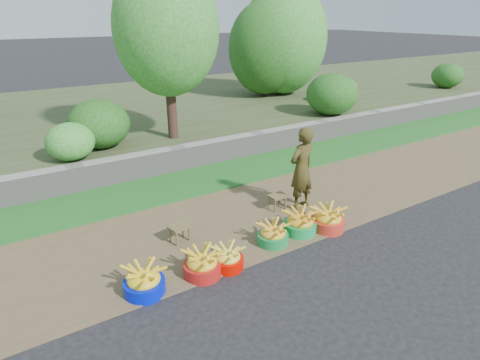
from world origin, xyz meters
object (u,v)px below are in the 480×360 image
vendor_woman (301,169)px  basin_c (228,258)px  basin_b (202,264)px  basin_d (273,235)px  stool_left (180,229)px  basin_f (328,219)px  basin_a (144,281)px  basin_e (300,223)px  stool_right (278,198)px

vendor_woman → basin_c: bearing=14.2°
vendor_woman → basin_b: bearing=10.2°
basin_d → stool_left: bearing=146.0°
basin_f → stool_left: 2.46m
basin_a → basin_e: (2.71, 0.12, 0.00)m
basin_a → basin_f: size_ratio=0.96×
basin_b → stool_left: 0.97m
basin_a → basin_f: bearing=-0.6°
basin_b → basin_c: (0.39, -0.03, -0.02)m
basin_f → stool_right: 1.07m
basin_d → stool_right: size_ratio=1.53×
basin_b → stool_right: 2.34m
basin_b → basin_d: bearing=6.1°
basin_a → stool_left: basin_a is taller
basin_a → basin_c: 1.21m
basin_e → vendor_woman: bearing=50.5°
stool_right → vendor_woman: vendor_woman is taller
basin_d → basin_a: bearing=-177.7°
basin_b → stool_left: (0.10, 0.96, 0.07)m
basin_b → basin_d: basin_b is taller
vendor_woman → basin_e: bearing=40.9°
basin_e → vendor_woman: vendor_woman is taller
stool_left → basin_a: bearing=-135.1°
basin_f → basin_c: bearing=-178.5°
basin_c → vendor_woman: (2.09, 0.92, 0.63)m
basin_d → stool_right: bearing=49.5°
basin_c → basin_f: (1.98, 0.05, 0.03)m
stool_right → basin_f: bearing=-74.8°
basin_b → basin_a: bearing=176.1°
basin_a → basin_d: (2.13, 0.08, -0.01)m
basin_f → stool_right: basin_f is taller
basin_c → vendor_woman: vendor_woman is taller
basin_e → stool_left: 1.96m
basin_b → vendor_woman: 2.71m
basin_d → basin_e: (0.58, 0.04, 0.02)m
basin_c → basin_f: 1.98m
basin_e → basin_c: bearing=-172.1°
basin_f → basin_e: bearing=161.8°
basin_a → basin_b: size_ratio=1.02×
basin_f → stool_left: (-2.28, 0.94, 0.05)m
basin_c → basin_d: (0.93, 0.17, 0.01)m
basin_c → vendor_woman: size_ratio=0.30×
basin_a → stool_right: basin_a is taller
basin_c → basin_e: 1.52m
basin_b → basin_d: 1.32m
stool_left → vendor_woman: bearing=-1.7°
basin_b → stool_right: basin_b is taller
basin_f → vendor_woman: bearing=82.7°
stool_left → vendor_woman: size_ratio=0.23×
basin_b → basin_d: (1.32, 0.14, -0.01)m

